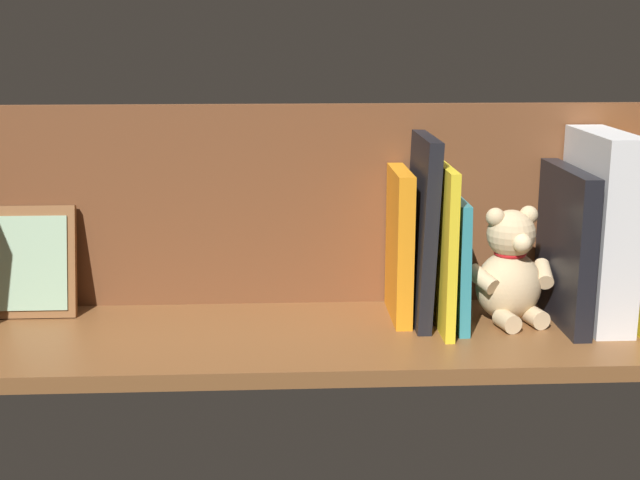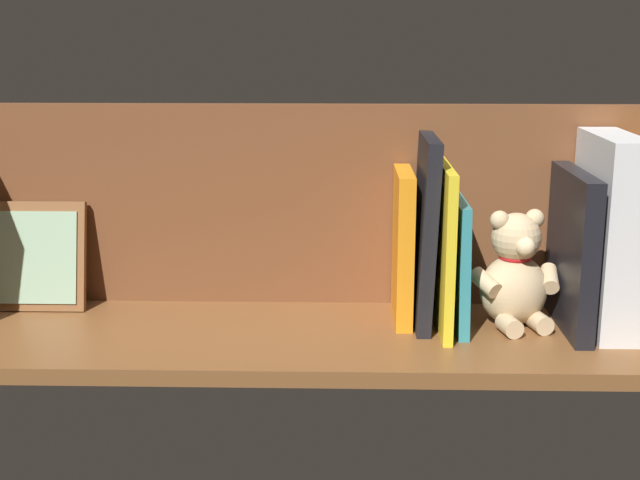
% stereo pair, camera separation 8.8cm
% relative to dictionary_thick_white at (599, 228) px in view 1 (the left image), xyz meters
% --- Properties ---
extents(ground_plane, '(1.12, 0.31, 0.02)m').
position_rel_dictionary_thick_white_xyz_m(ground_plane, '(0.40, 0.03, -0.15)').
color(ground_plane, brown).
extents(shelf_back_panel, '(1.12, 0.02, 0.30)m').
position_rel_dictionary_thick_white_xyz_m(shelf_back_panel, '(0.40, -0.10, 0.02)').
color(shelf_back_panel, brown).
rests_on(shelf_back_panel, ground_plane).
extents(book_1, '(0.01, 0.19, 0.25)m').
position_rel_dictionary_thick_white_xyz_m(book_1, '(-0.04, 0.00, -0.01)').
color(book_1, yellow).
rests_on(book_1, ground_plane).
extents(dictionary_thick_white, '(0.06, 0.18, 0.27)m').
position_rel_dictionary_thick_white_xyz_m(dictionary_thick_white, '(0.00, 0.00, 0.00)').
color(dictionary_thick_white, silver).
rests_on(dictionary_thick_white, ground_plane).
extents(book_2, '(0.03, 0.19, 0.22)m').
position_rel_dictionary_thick_white_xyz_m(book_2, '(0.05, 0.00, -0.02)').
color(book_2, black).
rests_on(book_2, ground_plane).
extents(teddy_bear, '(0.13, 0.12, 0.17)m').
position_rel_dictionary_thick_white_xyz_m(teddy_bear, '(0.12, -0.00, -0.06)').
color(teddy_bear, '#D1B284').
rests_on(teddy_bear, ground_plane).
extents(book_3, '(0.02, 0.17, 0.18)m').
position_rel_dictionary_thick_white_xyz_m(book_3, '(0.20, -0.01, -0.04)').
color(book_3, teal).
rests_on(book_3, ground_plane).
extents(book_4, '(0.01, 0.19, 0.23)m').
position_rel_dictionary_thick_white_xyz_m(book_4, '(0.23, -0.00, -0.02)').
color(book_4, yellow).
rests_on(book_4, ground_plane).
extents(book_5, '(0.03, 0.15, 0.27)m').
position_rel_dictionary_thick_white_xyz_m(book_5, '(0.25, -0.02, -0.00)').
color(book_5, black).
rests_on(book_5, ground_plane).
extents(book_6, '(0.02, 0.13, 0.22)m').
position_rel_dictionary_thick_white_xyz_m(book_6, '(0.28, -0.03, -0.03)').
color(book_6, orange).
rests_on(book_6, ground_plane).
extents(picture_frame_leaning, '(0.14, 0.05, 0.16)m').
position_rel_dictionary_thick_white_xyz_m(picture_frame_leaning, '(0.82, -0.06, -0.06)').
color(picture_frame_leaning, brown).
rests_on(picture_frame_leaning, ground_plane).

